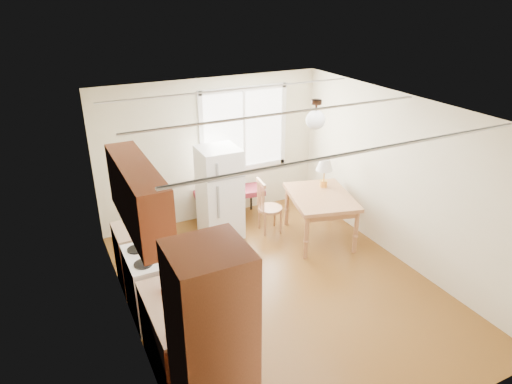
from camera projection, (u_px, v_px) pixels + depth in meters
room_shell at (283, 207)px, 5.87m from camera, size 4.60×5.60×2.62m
kitchen_run at (170, 297)px, 4.82m from camera, size 0.65×3.40×2.20m
window_unit at (244, 130)px, 8.01m from camera, size 1.64×0.05×1.51m
pendant_light at (316, 119)px, 6.07m from camera, size 0.26×0.26×0.40m
refrigerator at (220, 193)px, 7.45m from camera, size 0.64×0.67×1.54m
bench at (229, 194)px, 8.06m from camera, size 1.27×0.63×0.56m
dining_table at (321, 201)px, 7.37m from camera, size 1.23×1.45×0.78m
chair at (265, 203)px, 7.61m from camera, size 0.43×0.42×0.94m
table_lamp at (325, 167)px, 7.49m from camera, size 0.28×0.28×0.49m
coffee_maker at (190, 322)px, 4.19m from camera, size 0.18×0.24×0.35m
kettle at (166, 283)px, 4.81m from camera, size 0.11×0.11×0.21m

